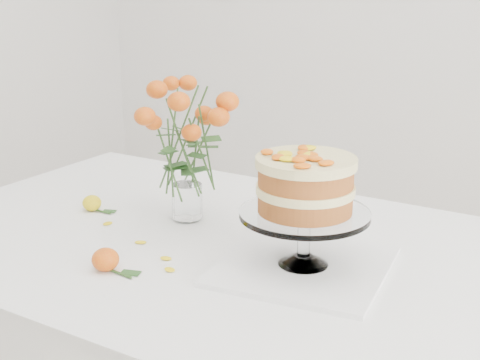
# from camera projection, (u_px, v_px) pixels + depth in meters

# --- Properties ---
(table) EXTENTS (1.43, 0.93, 0.76)m
(table) POSITION_uv_depth(u_px,v_px,m) (212.00, 273.00, 1.51)
(table) COLOR tan
(table) RESTS_ON ground
(napkin) EXTENTS (0.36, 0.36, 0.01)m
(napkin) POSITION_uv_depth(u_px,v_px,m) (303.00, 266.00, 1.33)
(napkin) COLOR white
(napkin) RESTS_ON table
(cake_stand) EXTENTS (0.26, 0.26, 0.23)m
(cake_stand) POSITION_uv_depth(u_px,v_px,m) (305.00, 190.00, 1.29)
(cake_stand) COLOR white
(cake_stand) RESTS_ON napkin
(rose_vase) EXTENTS (0.31, 0.31, 0.36)m
(rose_vase) POSITION_uv_depth(u_px,v_px,m) (185.00, 134.00, 1.54)
(rose_vase) COLOR white
(rose_vase) RESTS_ON table
(loose_rose_near) EXTENTS (0.08, 0.05, 0.04)m
(loose_rose_near) POSITION_uv_depth(u_px,v_px,m) (92.00, 203.00, 1.66)
(loose_rose_near) COLOR yellow
(loose_rose_near) RESTS_ON table
(loose_rose_far) EXTENTS (0.10, 0.05, 0.05)m
(loose_rose_far) POSITION_uv_depth(u_px,v_px,m) (106.00, 260.00, 1.32)
(loose_rose_far) COLOR red
(loose_rose_far) RESTS_ON table
(stray_petal_a) EXTENTS (0.03, 0.02, 0.00)m
(stray_petal_a) POSITION_uv_depth(u_px,v_px,m) (141.00, 242.00, 1.46)
(stray_petal_a) COLOR yellow
(stray_petal_a) RESTS_ON table
(stray_petal_b) EXTENTS (0.03, 0.02, 0.00)m
(stray_petal_b) POSITION_uv_depth(u_px,v_px,m) (166.00, 258.00, 1.38)
(stray_petal_b) COLOR yellow
(stray_petal_b) RESTS_ON table
(stray_petal_c) EXTENTS (0.03, 0.02, 0.00)m
(stray_petal_c) POSITION_uv_depth(u_px,v_px,m) (170.00, 270.00, 1.33)
(stray_petal_c) COLOR yellow
(stray_petal_c) RESTS_ON table
(stray_petal_d) EXTENTS (0.03, 0.02, 0.00)m
(stray_petal_d) POSITION_uv_depth(u_px,v_px,m) (108.00, 224.00, 1.57)
(stray_petal_d) COLOR yellow
(stray_petal_d) RESTS_ON table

